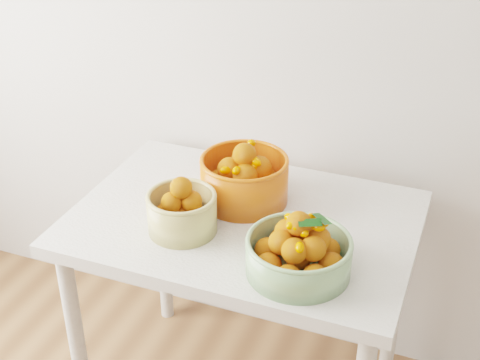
# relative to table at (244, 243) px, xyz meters

# --- Properties ---
(table) EXTENTS (1.00, 0.70, 0.75)m
(table) POSITION_rel_table_xyz_m (0.00, 0.00, 0.00)
(table) COLOR silver
(table) RESTS_ON ground
(bowl_cream) EXTENTS (0.23, 0.23, 0.17)m
(bowl_cream) POSITION_rel_table_xyz_m (-0.14, -0.13, 0.16)
(bowl_cream) COLOR tan
(bowl_cream) RESTS_ON table
(bowl_green) EXTENTS (0.29, 0.29, 0.18)m
(bowl_green) POSITION_rel_table_xyz_m (0.22, -0.19, 0.16)
(bowl_green) COLOR #84AB76
(bowl_green) RESTS_ON table
(bowl_orange) EXTENTS (0.30, 0.30, 0.19)m
(bowl_orange) POSITION_rel_table_xyz_m (-0.03, 0.09, 0.17)
(bowl_orange) COLOR #EC5214
(bowl_orange) RESTS_ON table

